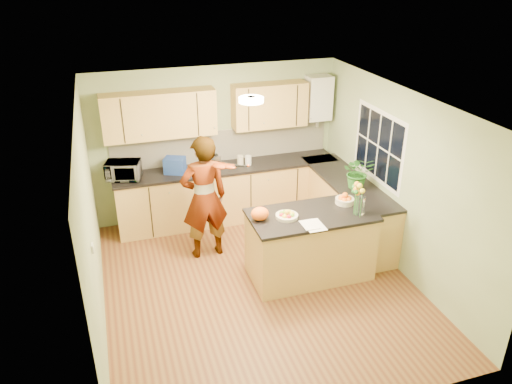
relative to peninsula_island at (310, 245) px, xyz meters
name	(u,v)px	position (x,y,z in m)	size (l,w,h in m)	color
floor	(258,284)	(-0.74, -0.02, -0.48)	(4.50, 4.50, 0.00)	brown
ceiling	(259,103)	(-0.74, -0.02, 2.02)	(4.00, 4.50, 0.02)	white
wall_back	(217,143)	(-0.74, 2.23, 0.77)	(4.00, 0.02, 2.50)	gray
wall_front	(339,314)	(-0.74, -2.27, 0.77)	(4.00, 0.02, 2.50)	gray
wall_left	(91,225)	(-2.74, -0.02, 0.77)	(0.02, 4.50, 2.50)	gray
wall_right	(399,182)	(1.26, -0.02, 0.77)	(0.02, 4.50, 2.50)	gray
back_counter	(228,192)	(-0.64, 1.93, 0.00)	(3.64, 0.62, 0.94)	tan
right_counter	(346,208)	(0.96, 0.83, 0.00)	(0.62, 2.24, 0.94)	tan
splashback	(223,145)	(-0.64, 2.22, 0.72)	(3.60, 0.02, 0.52)	white
upper_cabinets	(207,111)	(-0.92, 2.06, 1.37)	(3.20, 0.34, 0.70)	tan
boiler	(318,98)	(0.96, 2.07, 1.42)	(0.40, 0.30, 0.86)	silver
window_right	(378,146)	(1.25, 0.58, 1.07)	(0.01, 1.30, 1.05)	silver
light_switch	(93,248)	(-2.72, -0.62, 0.82)	(0.02, 0.09, 0.09)	silver
ceiling_lamp	(251,100)	(-0.74, 0.28, 1.99)	(0.30, 0.30, 0.07)	#FFEABF
peninsula_island	(310,245)	(0.00, 0.00, 0.00)	(1.65, 0.85, 0.95)	tan
fruit_dish	(287,215)	(-0.35, 0.00, 0.51)	(0.29, 0.29, 0.10)	beige
orange_bowl	(345,199)	(0.55, 0.15, 0.54)	(0.26, 0.26, 0.15)	beige
flower_vase	(362,190)	(0.60, -0.18, 0.82)	(0.28, 0.28, 0.52)	silver
orange_bag	(260,214)	(-0.70, 0.05, 0.56)	(0.23, 0.20, 0.18)	orange
papers	(314,225)	(-0.10, -0.30, 0.48)	(0.24, 0.32, 0.01)	white
violinist	(204,198)	(-1.24, 0.94, 0.45)	(0.67, 0.44, 1.84)	tan
violin	(221,166)	(-1.04, 0.72, 1.00)	(0.53, 0.21, 0.11)	#4D1504
microwave	(123,170)	(-2.26, 1.92, 0.60)	(0.50, 0.34, 0.28)	silver
blue_box	(175,165)	(-1.48, 1.92, 0.59)	(0.31, 0.23, 0.25)	navy
kettle	(216,161)	(-0.82, 1.95, 0.57)	(0.14, 0.14, 0.27)	#BBBBC0
jar_cream	(240,160)	(-0.42, 1.93, 0.54)	(0.10, 0.10, 0.16)	beige
jar_white	(248,160)	(-0.30, 1.89, 0.54)	(0.10, 0.10, 0.16)	silver
potted_plant	(358,172)	(0.96, 0.57, 0.71)	(0.44, 0.38, 0.49)	#2B6E24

